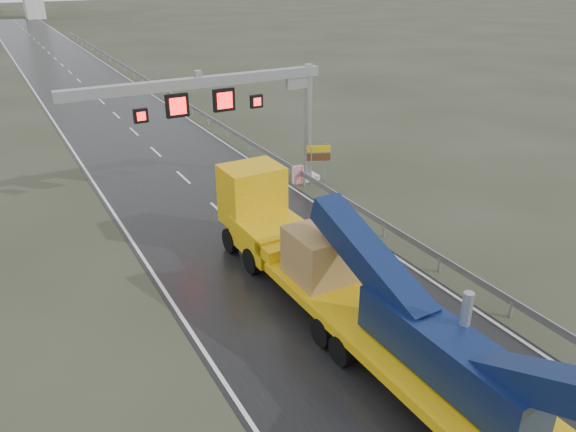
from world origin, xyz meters
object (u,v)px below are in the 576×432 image
exit_sign_pair (319,156)px  striped_barrier (298,175)px  sign_gantry (235,100)px  heavy_haul_truck (341,278)px

exit_sign_pair → striped_barrier: size_ratio=2.22×
exit_sign_pair → sign_gantry: bearing=-166.6°
heavy_haul_truck → striped_barrier: 14.81m
sign_gantry → striped_barrier: 6.39m
heavy_haul_truck → striped_barrier: (5.92, 13.51, -1.33)m
sign_gantry → heavy_haul_truck: sign_gantry is taller
sign_gantry → heavy_haul_truck: size_ratio=0.71×
sign_gantry → exit_sign_pair: sign_gantry is taller
sign_gantry → striped_barrier: sign_gantry is taller
striped_barrier → heavy_haul_truck: bearing=-109.3°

